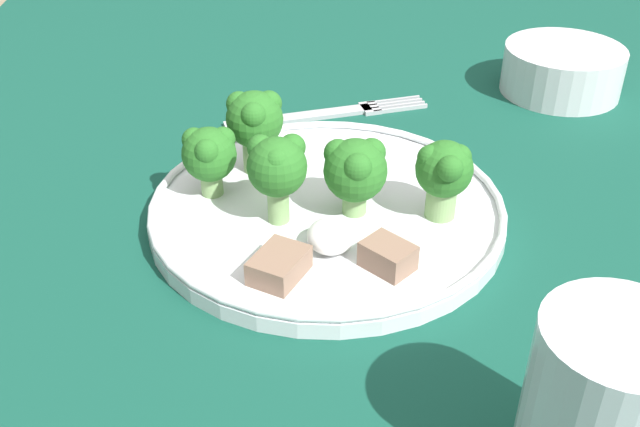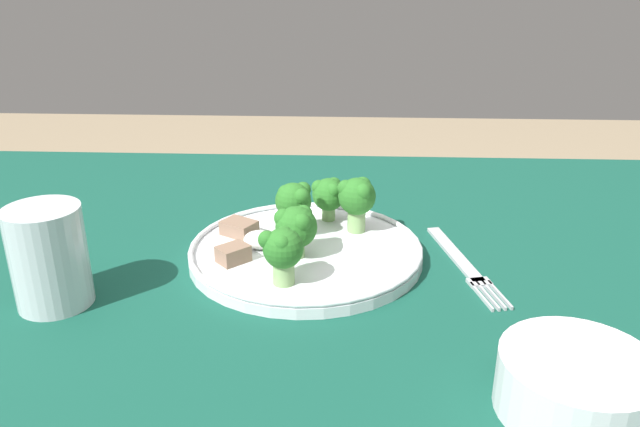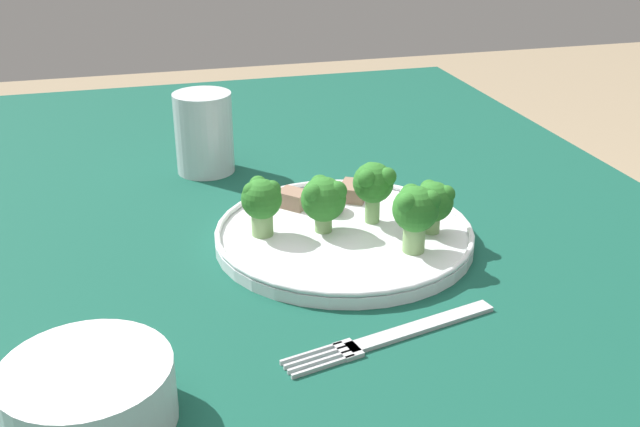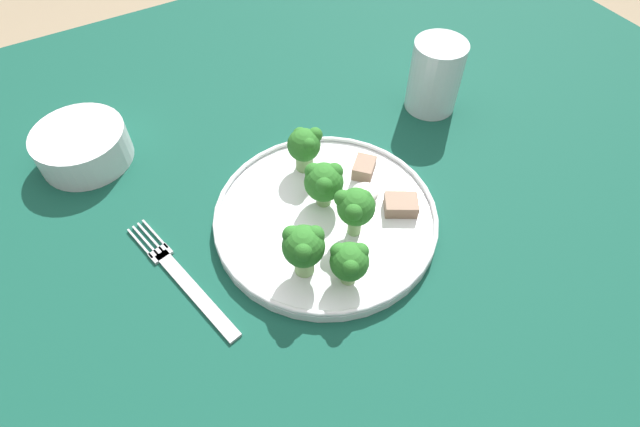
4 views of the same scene
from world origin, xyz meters
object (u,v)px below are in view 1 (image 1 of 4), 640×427
(dinner_plate, at_px, (327,209))
(drinking_glass, at_px, (599,423))
(cream_bowl, at_px, (562,71))
(fork, at_px, (326,114))

(dinner_plate, bearing_deg, drinking_glass, 24.67)
(cream_bowl, bearing_deg, dinner_plate, -48.54)
(dinner_plate, relative_size, cream_bowl, 2.24)
(dinner_plate, distance_m, fork, 0.18)
(drinking_glass, bearing_deg, fork, -166.37)
(fork, distance_m, drinking_glass, 0.44)
(fork, height_order, cream_bowl, cream_bowl)
(drinking_glass, bearing_deg, cream_bowl, 163.35)
(dinner_plate, bearing_deg, cream_bowl, 131.46)
(fork, relative_size, cream_bowl, 1.67)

